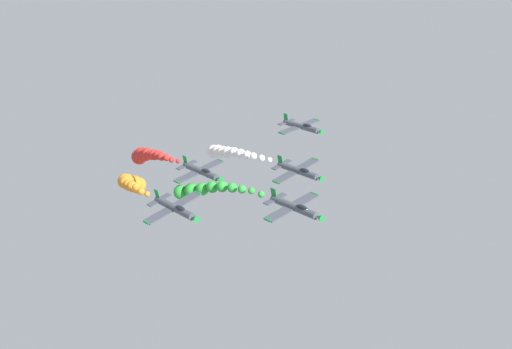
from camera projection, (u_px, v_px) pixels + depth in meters
airplane_lead at (295, 207)px, 94.47m from camera, size 9.46×10.35×2.92m
smoke_trail_lead at (203, 190)px, 108.27m from camera, size 5.08×18.68×5.43m
airplane_left_inner at (298, 171)px, 110.02m from camera, size 9.39×10.35×3.10m
smoke_trail_left_inner at (226, 152)px, 128.16m from camera, size 4.85×22.11×5.56m
airplane_right_inner at (175, 208)px, 95.58m from camera, size 9.34×10.35×3.20m
smoke_trail_right_inner at (131, 183)px, 126.71m from camera, size 17.93×33.21×12.80m
airplane_left_outer at (201, 171)px, 110.53m from camera, size 9.44×10.35×2.96m
smoke_trail_left_outer at (144, 155)px, 131.56m from camera, size 7.61×25.06×7.78m
airplane_right_outer at (302, 126)px, 125.74m from camera, size 9.53×10.35×2.61m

